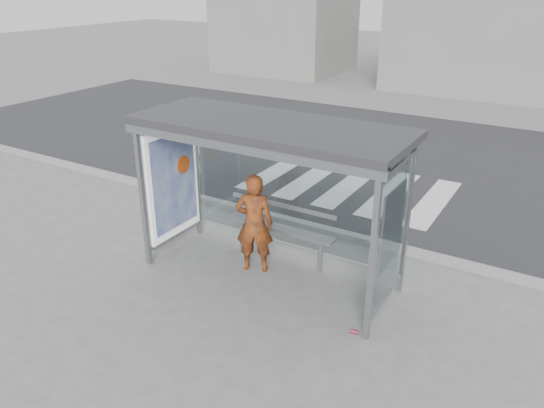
# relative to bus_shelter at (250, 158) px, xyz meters

# --- Properties ---
(ground) EXTENTS (80.00, 80.00, 0.00)m
(ground) POSITION_rel_bus_shelter_xyz_m (0.37, -0.06, -1.98)
(ground) COLOR slate
(ground) RESTS_ON ground
(road) EXTENTS (30.00, 10.00, 0.01)m
(road) POSITION_rel_bus_shelter_xyz_m (0.37, 6.94, -1.98)
(road) COLOR #232325
(road) RESTS_ON ground
(curb) EXTENTS (30.00, 0.18, 0.12)m
(curb) POSITION_rel_bus_shelter_xyz_m (0.37, 1.89, -1.92)
(curb) COLOR gray
(curb) RESTS_ON ground
(crosswalk) EXTENTS (4.55, 3.00, 0.00)m
(crosswalk) POSITION_rel_bus_shelter_xyz_m (-0.13, 4.44, -1.98)
(crosswalk) COLOR silver
(crosswalk) RESTS_ON ground
(bus_shelter) EXTENTS (4.25, 1.65, 2.62)m
(bus_shelter) POSITION_rel_bus_shelter_xyz_m (0.00, 0.00, 0.00)
(bus_shelter) COLOR gray
(bus_shelter) RESTS_ON ground
(building_left) EXTENTS (6.00, 5.00, 6.00)m
(building_left) POSITION_rel_bus_shelter_xyz_m (-9.63, 17.94, 1.02)
(building_left) COLOR gray
(building_left) RESTS_ON ground
(building_center) EXTENTS (8.00, 5.00, 5.00)m
(building_center) POSITION_rel_bus_shelter_xyz_m (0.37, 17.94, 0.52)
(building_center) COLOR gray
(building_center) RESTS_ON ground
(person) EXTENTS (0.74, 0.63, 1.72)m
(person) POSITION_rel_bus_shelter_xyz_m (0.04, 0.03, -1.13)
(person) COLOR red
(person) RESTS_ON ground
(bench) EXTENTS (2.02, 0.25, 1.04)m
(bench) POSITION_rel_bus_shelter_xyz_m (0.25, 0.52, -1.37)
(bench) COLOR slate
(bench) RESTS_ON ground
(soda_can) EXTENTS (0.12, 0.07, 0.06)m
(soda_can) POSITION_rel_bus_shelter_xyz_m (2.20, -0.76, -1.95)
(soda_can) COLOR #D63E60
(soda_can) RESTS_ON ground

